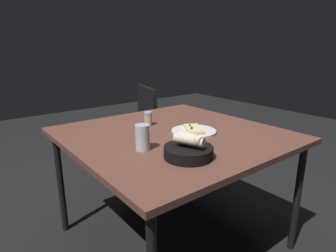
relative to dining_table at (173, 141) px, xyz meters
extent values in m
plane|color=black|center=(0.00, 0.00, -0.66)|extent=(8.00, 8.00, 0.00)
cube|color=brown|center=(0.00, 0.00, 0.04)|extent=(1.15, 1.15, 0.03)
cylinder|color=black|center=(-0.52, -0.52, -0.32)|extent=(0.04, 0.04, 0.68)
cylinder|color=black|center=(0.52, -0.52, -0.32)|extent=(0.04, 0.04, 0.68)
cylinder|color=black|center=(-0.52, 0.52, -0.32)|extent=(0.04, 0.04, 0.68)
cylinder|color=white|center=(-0.10, 0.07, 0.06)|extent=(0.26, 0.26, 0.01)
cube|color=tan|center=(-0.10, 0.07, 0.07)|extent=(0.17, 0.21, 0.01)
cube|color=beige|center=(-0.10, 0.07, 0.08)|extent=(0.16, 0.19, 0.01)
sphere|color=brown|center=(-0.08, 0.07, 0.08)|extent=(0.02, 0.02, 0.02)
sphere|color=brown|center=(-0.10, 0.03, 0.08)|extent=(0.02, 0.02, 0.02)
sphere|color=brown|center=(-0.06, 0.08, 0.08)|extent=(0.02, 0.02, 0.02)
cylinder|color=black|center=(0.18, 0.33, 0.08)|extent=(0.22, 0.22, 0.05)
cylinder|color=beige|center=(0.18, 0.34, 0.15)|extent=(0.04, 0.13, 0.04)
cylinder|color=beige|center=(0.19, 0.34, 0.14)|extent=(0.09, 0.14, 0.04)
cylinder|color=beige|center=(0.18, 0.33, 0.14)|extent=(0.05, 0.10, 0.04)
cylinder|color=#A01B14|center=(0.23, 0.31, 0.07)|extent=(0.06, 0.06, 0.03)
cylinder|color=silver|center=(0.29, 0.12, 0.11)|extent=(0.07, 0.07, 0.13)
cylinder|color=#B7841E|center=(0.29, 0.12, 0.09)|extent=(0.06, 0.06, 0.08)
cylinder|color=#BFB299|center=(0.03, -0.22, 0.09)|extent=(0.05, 0.05, 0.07)
cylinder|color=maroon|center=(0.03, -0.22, 0.07)|extent=(0.04, 0.04, 0.04)
cylinder|color=#B7B7BC|center=(0.03, -0.22, 0.13)|extent=(0.05, 0.05, 0.01)
cube|color=black|center=(-0.23, -0.95, -0.25)|extent=(0.53, 0.53, 0.04)
cube|color=black|center=(-0.42, -0.90, -0.03)|extent=(0.13, 0.42, 0.40)
cylinder|color=black|center=(-0.08, -1.18, -0.46)|extent=(0.03, 0.03, 0.40)
cylinder|color=black|center=(0.00, -0.81, -0.46)|extent=(0.03, 0.03, 0.40)
cylinder|color=black|center=(-0.45, -1.09, -0.46)|extent=(0.03, 0.03, 0.40)
cylinder|color=black|center=(-0.37, -0.72, -0.46)|extent=(0.03, 0.03, 0.40)
camera|label=1|loc=(0.99, 1.21, 0.54)|focal=30.40mm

